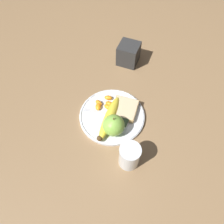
# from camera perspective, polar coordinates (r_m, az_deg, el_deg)

# --- Properties ---
(ground_plane) EXTENTS (3.00, 3.00, 0.00)m
(ground_plane) POSITION_cam_1_polar(r_m,az_deg,el_deg) (0.81, -0.00, -1.24)
(ground_plane) COLOR olive
(plate) EXTENTS (0.24, 0.24, 0.01)m
(plate) POSITION_cam_1_polar(r_m,az_deg,el_deg) (0.81, -0.00, -0.94)
(plate) COLOR silver
(plate) RESTS_ON ground_plane
(juice_glass) EXTENTS (0.07, 0.07, 0.09)m
(juice_glass) POSITION_cam_1_polar(r_m,az_deg,el_deg) (0.70, 4.57, -11.45)
(juice_glass) COLOR silver
(juice_glass) RESTS_ON ground_plane
(apple) EXTENTS (0.08, 0.08, 0.08)m
(apple) POSITION_cam_1_polar(r_m,az_deg,el_deg) (0.74, 0.44, -3.51)
(apple) COLOR #84BC47
(apple) RESTS_ON plate
(banana) EXTENTS (0.19, 0.04, 0.04)m
(banana) POSITION_cam_1_polar(r_m,az_deg,el_deg) (0.78, -0.93, -1.52)
(banana) COLOR yellow
(banana) RESTS_ON plate
(bread_slice) EXTENTS (0.10, 0.10, 0.02)m
(bread_slice) POSITION_cam_1_polar(r_m,az_deg,el_deg) (0.81, 3.31, 0.83)
(bread_slice) COLOR #AB8751
(bread_slice) RESTS_ON plate
(fork) EXTENTS (0.05, 0.17, 0.00)m
(fork) POSITION_cam_1_polar(r_m,az_deg,el_deg) (0.80, -0.38, -0.57)
(fork) COLOR silver
(fork) RESTS_ON plate
(jam_packet) EXTENTS (0.05, 0.04, 0.02)m
(jam_packet) POSITION_cam_1_polar(r_m,az_deg,el_deg) (0.78, 2.89, -2.55)
(jam_packet) COLOR white
(jam_packet) RESTS_ON plate
(orange_segment_0) EXTENTS (0.02, 0.03, 0.02)m
(orange_segment_0) POSITION_cam_1_polar(r_m,az_deg,el_deg) (0.84, -0.95, 3.75)
(orange_segment_0) COLOR orange
(orange_segment_0) RESTS_ON plate
(orange_segment_1) EXTENTS (0.03, 0.03, 0.02)m
(orange_segment_1) POSITION_cam_1_polar(r_m,az_deg,el_deg) (0.81, -1.11, 1.36)
(orange_segment_1) COLOR orange
(orange_segment_1) RESTS_ON plate
(orange_segment_2) EXTENTS (0.04, 0.03, 0.02)m
(orange_segment_2) POSITION_cam_1_polar(r_m,az_deg,el_deg) (0.82, -3.64, 1.45)
(orange_segment_2) COLOR orange
(orange_segment_2) RESTS_ON plate
(orange_segment_3) EXTENTS (0.03, 0.03, 0.02)m
(orange_segment_3) POSITION_cam_1_polar(r_m,az_deg,el_deg) (0.83, -3.48, 2.40)
(orange_segment_3) COLOR orange
(orange_segment_3) RESTS_ON plate
(orange_segment_4) EXTENTS (0.02, 0.03, 0.01)m
(orange_segment_4) POSITION_cam_1_polar(r_m,az_deg,el_deg) (0.81, 0.45, 0.56)
(orange_segment_4) COLOR orange
(orange_segment_4) RESTS_ON plate
(orange_segment_5) EXTENTS (0.04, 0.03, 0.02)m
(orange_segment_5) POSITION_cam_1_polar(r_m,az_deg,el_deg) (0.83, 1.47, 2.61)
(orange_segment_5) COLOR orange
(orange_segment_5) RESTS_ON plate
(orange_segment_6) EXTENTS (0.04, 0.04, 0.02)m
(orange_segment_6) POSITION_cam_1_polar(r_m,az_deg,el_deg) (0.81, -0.24, 1.59)
(orange_segment_6) COLOR orange
(orange_segment_6) RESTS_ON plate
(orange_segment_7) EXTENTS (0.02, 0.04, 0.02)m
(orange_segment_7) POSITION_cam_1_polar(r_m,az_deg,el_deg) (0.82, -0.64, 2.11)
(orange_segment_7) COLOR orange
(orange_segment_7) RESTS_ON plate
(condiment_caddy) EXTENTS (0.08, 0.08, 0.09)m
(condiment_caddy) POSITION_cam_1_polar(r_m,az_deg,el_deg) (0.97, 4.33, 14.94)
(condiment_caddy) COLOR #2D2D2D
(condiment_caddy) RESTS_ON ground_plane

